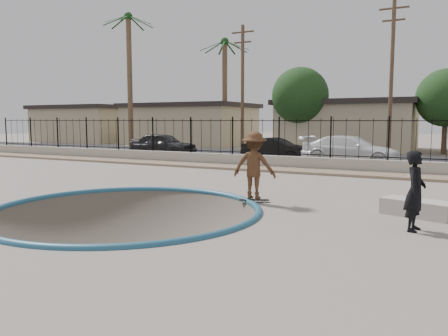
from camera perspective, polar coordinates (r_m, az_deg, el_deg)
ground at (r=23.13m, az=8.56°, el=-2.31°), size 120.00×120.00×2.20m
bowl_pit at (r=11.59m, az=-12.64°, el=-5.44°), size 6.84×6.84×1.80m
coping_ring at (r=11.59m, az=-12.64°, el=-5.44°), size 7.04×7.04×0.20m
rock_strip at (r=20.37m, az=6.08°, el=-0.16°), size 42.00×1.60×0.11m
retaining_wall at (r=21.37m, az=7.15°, el=0.79°), size 42.00×0.45×0.60m
fence at (r=21.29m, az=7.20°, el=4.00°), size 40.00×0.04×1.80m
street at (r=27.76m, az=11.93°, el=1.36°), size 90.00×8.00×0.04m
house_west_far at (r=50.56m, az=-17.08°, el=5.59°), size 10.60×8.60×3.90m
house_west at (r=42.51m, az=-4.38°, el=5.77°), size 11.60×8.60×3.90m
house_center at (r=36.91m, az=15.95°, el=5.48°), size 10.60×8.60×3.90m
palm_left at (r=38.78m, az=-12.29°, el=14.47°), size 2.30×2.30×11.30m
palm_mid at (r=38.12m, az=0.10°, el=12.83°), size 2.30×2.30×9.30m
utility_pole_left at (r=31.71m, az=2.43°, el=10.56°), size 1.70×0.24×9.00m
utility_pole_mid at (r=28.99m, az=21.02°, el=11.06°), size 1.70×0.24×9.50m
street_tree_left at (r=34.32m, az=9.90°, el=9.29°), size 4.32×4.32×6.36m
street_tree_mid at (r=33.71m, az=27.03°, el=8.16°), size 3.96×3.96×5.83m
skater at (r=12.36m, az=3.97°, el=-0.11°), size 1.30×0.84×1.91m
skateboard at (r=12.49m, az=3.94°, el=-4.19°), size 0.86×0.52×0.07m
videographer at (r=9.96m, az=23.71°, el=-2.78°), size 0.47×0.66×1.69m
concrete_ledge at (r=11.61m, az=23.90°, el=-4.80°), size 1.74×1.16×0.40m
car_a at (r=28.31m, az=-7.95°, el=3.08°), size 4.46×2.00×1.49m
car_b at (r=25.15m, az=6.83°, el=2.47°), size 3.93×1.42×1.29m
car_c at (r=23.56m, az=16.23°, el=2.26°), size 5.28×2.52×1.48m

